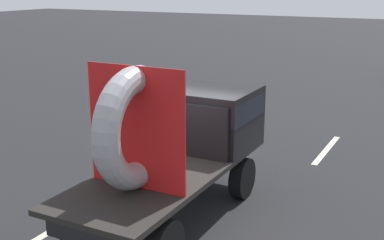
% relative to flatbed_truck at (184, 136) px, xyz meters
% --- Properties ---
extents(ground_plane, '(120.00, 120.00, 0.00)m').
position_rel_flatbed_truck_xyz_m(ground_plane, '(-0.29, -0.18, -1.57)').
color(ground_plane, black).
extents(flatbed_truck, '(2.02, 5.22, 3.24)m').
position_rel_flatbed_truck_xyz_m(flatbed_truck, '(0.00, 0.00, 0.00)').
color(flatbed_truck, black).
rests_on(flatbed_truck, ground_plane).
extents(lane_dash_left_far, '(0.16, 2.77, 0.01)m').
position_rel_flatbed_truck_xyz_m(lane_dash_left_far, '(-1.74, 5.69, -1.56)').
color(lane_dash_left_far, beige).
rests_on(lane_dash_left_far, ground_plane).
extents(lane_dash_right_far, '(0.16, 2.73, 0.01)m').
position_rel_flatbed_truck_xyz_m(lane_dash_right_far, '(1.74, 5.12, -1.56)').
color(lane_dash_right_far, beige).
rests_on(lane_dash_right_far, ground_plane).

